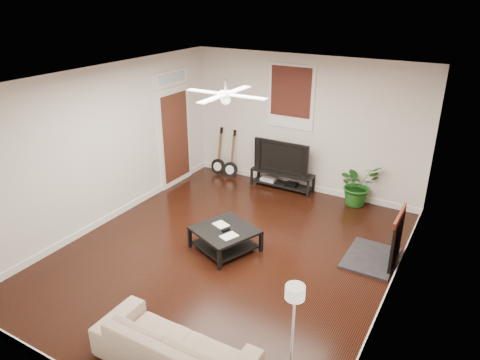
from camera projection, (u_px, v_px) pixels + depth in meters
The scene contains 14 objects.
room at pixel (227, 174), 6.62m from camera, with size 5.01×6.01×2.81m.
brick_accent at pixel (413, 184), 6.27m from camera, with size 0.02×2.20×2.80m, color brown.
fireplace at pixel (384, 236), 6.78m from camera, with size 0.80×1.10×0.92m, color black.
window_back at pixel (291, 97), 8.90m from camera, with size 1.00×0.06×1.30m, color #39110F.
door_left at pixel (175, 128), 9.32m from camera, with size 0.08×1.00×2.50m, color white.
tv_stand at pixel (282, 180), 9.46m from camera, with size 1.36×0.36×0.38m, color black.
tv at pixel (283, 156), 9.26m from camera, with size 1.22×0.16×0.70m, color black.
coffee_table at pixel (225, 239), 7.23m from camera, with size 0.89×0.89×0.37m, color black.
sofa at pixel (175, 346), 4.93m from camera, with size 1.89×0.74×0.55m, color tan.
floor_lamp at pixel (291, 352), 4.20m from camera, with size 0.25×0.25×1.55m, color white, non-canonical shape.
potted_plant at pixel (358, 184), 8.66m from camera, with size 0.77×0.67×0.86m, color #1A5718.
guitar_left at pixel (218, 152), 10.03m from camera, with size 0.34×0.24×1.10m, color black, non-canonical shape.
guitar_right at pixel (230, 155), 9.85m from camera, with size 0.34×0.24×1.10m, color black, non-canonical shape.
ceiling_fan at pixel (226, 94), 6.14m from camera, with size 1.24×1.24×0.32m, color white, non-canonical shape.
Camera 1 is at (3.23, -5.19, 3.94)m, focal length 33.13 mm.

